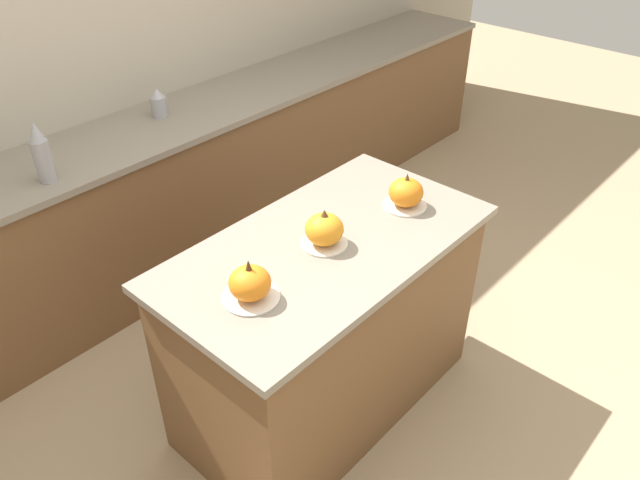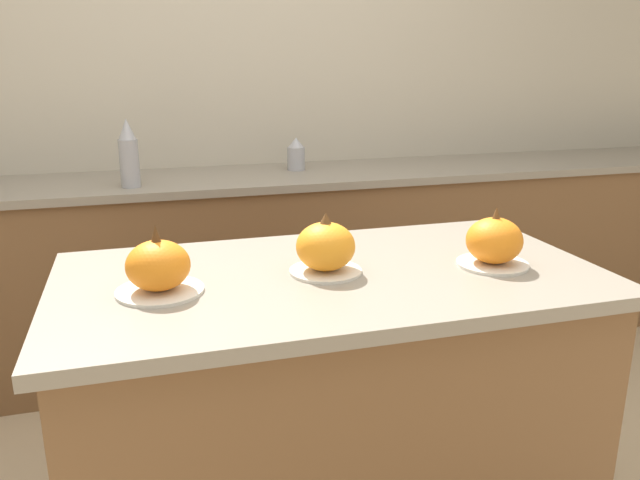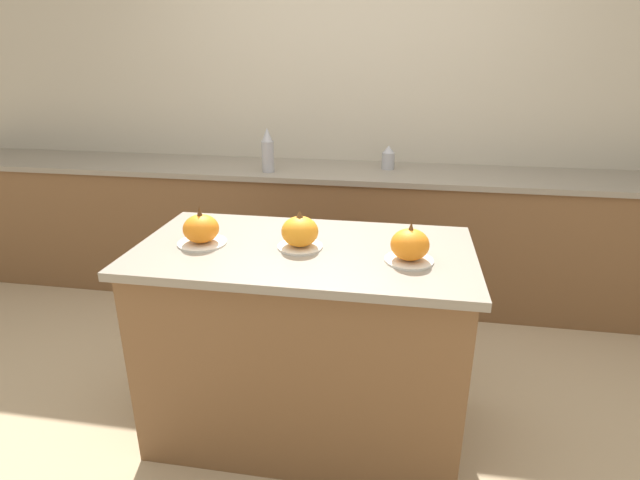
{
  "view_description": "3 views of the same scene",
  "coord_description": "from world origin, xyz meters",
  "px_view_note": "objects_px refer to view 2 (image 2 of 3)",
  "views": [
    {
      "loc": [
        -1.5,
        -1.32,
        2.31
      ],
      "look_at": [
        -0.03,
        0.01,
        0.93
      ],
      "focal_mm": 35.0,
      "sensor_mm": 36.0,
      "label": 1
    },
    {
      "loc": [
        -0.45,
        -1.44,
        1.43
      ],
      "look_at": [
        -0.03,
        0.01,
        0.99
      ],
      "focal_mm": 35.0,
      "sensor_mm": 36.0,
      "label": 2
    },
    {
      "loc": [
        0.38,
        -1.86,
        1.66
      ],
      "look_at": [
        0.08,
        -0.04,
        0.96
      ],
      "focal_mm": 28.0,
      "sensor_mm": 36.0,
      "label": 3
    }
  ],
  "objects_px": {
    "bottle_tall": "(129,155)",
    "bottle_short": "(296,154)",
    "pumpkin_cake_center": "(325,248)",
    "pumpkin_cake_left": "(158,268)",
    "pumpkin_cake_right": "(494,243)"
  },
  "relations": [
    {
      "from": "bottle_tall",
      "to": "bottle_short",
      "type": "height_order",
      "value": "bottle_tall"
    },
    {
      "from": "bottle_tall",
      "to": "bottle_short",
      "type": "distance_m",
      "value": 0.8
    },
    {
      "from": "pumpkin_cake_center",
      "to": "bottle_tall",
      "type": "distance_m",
      "value": 1.34
    },
    {
      "from": "pumpkin_cake_left",
      "to": "pumpkin_cake_right",
      "type": "distance_m",
      "value": 0.85
    },
    {
      "from": "bottle_tall",
      "to": "pumpkin_cake_right",
      "type": "bearing_deg",
      "value": -55.34
    },
    {
      "from": "pumpkin_cake_center",
      "to": "pumpkin_cake_right",
      "type": "distance_m",
      "value": 0.45
    },
    {
      "from": "pumpkin_cake_center",
      "to": "bottle_tall",
      "type": "xyz_separation_m",
      "value": [
        -0.47,
        1.25,
        0.08
      ]
    },
    {
      "from": "pumpkin_cake_right",
      "to": "bottle_short",
      "type": "xyz_separation_m",
      "value": [
        -0.15,
        1.54,
        0.02
      ]
    },
    {
      "from": "pumpkin_cake_center",
      "to": "bottle_tall",
      "type": "relative_size",
      "value": 0.65
    },
    {
      "from": "pumpkin_cake_center",
      "to": "bottle_short",
      "type": "height_order",
      "value": "bottle_short"
    },
    {
      "from": "pumpkin_cake_left",
      "to": "bottle_short",
      "type": "xyz_separation_m",
      "value": [
        0.71,
        1.49,
        0.02
      ]
    },
    {
      "from": "pumpkin_cake_right",
      "to": "bottle_short",
      "type": "height_order",
      "value": "bottle_short"
    },
    {
      "from": "pumpkin_cake_center",
      "to": "bottle_short",
      "type": "xyz_separation_m",
      "value": [
        0.29,
        1.47,
        0.02
      ]
    },
    {
      "from": "bottle_short",
      "to": "pumpkin_cake_center",
      "type": "bearing_deg",
      "value": -101.37
    },
    {
      "from": "bottle_tall",
      "to": "pumpkin_cake_left",
      "type": "bearing_deg",
      "value": -87.26
    }
  ]
}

